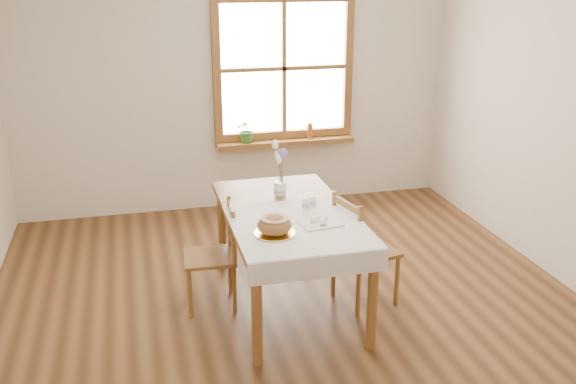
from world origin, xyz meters
name	(u,v)px	position (x,y,z in m)	size (l,w,h in m)	color
ground	(298,322)	(0.00, 0.00, 0.00)	(5.00, 5.00, 0.00)	brown
room_walls	(299,89)	(0.00, 0.00, 1.71)	(4.60, 5.10, 2.65)	beige
window	(284,68)	(0.50, 2.47, 1.45)	(1.46, 0.08, 1.46)	brown
window_sill	(285,142)	(0.50, 2.40, 0.69)	(1.46, 0.20, 0.05)	brown
dining_table	(288,222)	(0.00, 0.30, 0.66)	(0.90, 1.60, 0.75)	brown
table_linen	(299,226)	(0.00, 0.00, 0.76)	(0.91, 0.99, 0.01)	silver
chair_left	(210,255)	(-0.57, 0.42, 0.41)	(0.38, 0.40, 0.81)	brown
chair_right	(366,249)	(0.58, 0.19, 0.43)	(0.41, 0.43, 0.87)	brown
bread_plate	(275,233)	(-0.20, -0.11, 0.77)	(0.27, 0.27, 0.01)	white
bread_loaf	(275,224)	(-0.20, -0.11, 0.84)	(0.23, 0.23, 0.13)	#A9723C
egg_napkin	(320,223)	(0.15, 0.00, 0.77)	(0.27, 0.23, 0.01)	silver
eggs	(320,219)	(0.15, 0.00, 0.80)	(0.21, 0.19, 0.05)	white
salt_shaker	(305,204)	(0.12, 0.27, 0.81)	(0.05, 0.05, 0.10)	white
pepper_shaker	(312,202)	(0.19, 0.30, 0.81)	(0.05, 0.05, 0.09)	white
flower_vase	(280,189)	(0.02, 0.64, 0.80)	(0.09, 0.09, 0.10)	white
lavender_bouquet	(280,164)	(0.02, 0.64, 1.01)	(0.17, 0.17, 0.31)	#6D589C
potted_plant	(247,133)	(0.10, 2.40, 0.82)	(0.23, 0.26, 0.20)	#3D7C31
amber_bottle	(310,130)	(0.77, 2.40, 0.80)	(0.06, 0.06, 0.17)	#A95B1F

